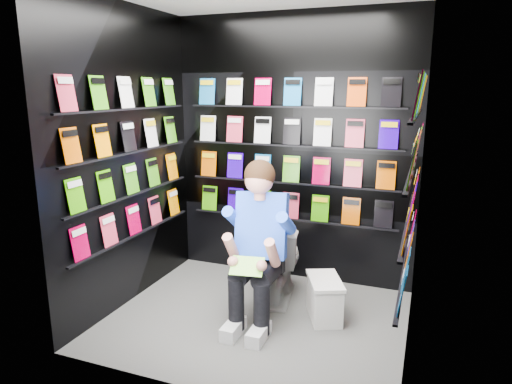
% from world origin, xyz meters
% --- Properties ---
extents(floor, '(2.40, 2.40, 0.00)m').
position_xyz_m(floor, '(0.00, 0.00, 0.00)').
color(floor, '#575755').
rests_on(floor, ground).
extents(wall_back, '(2.40, 0.04, 2.60)m').
position_xyz_m(wall_back, '(0.00, 1.00, 1.30)').
color(wall_back, black).
rests_on(wall_back, floor).
extents(wall_front, '(2.40, 0.04, 2.60)m').
position_xyz_m(wall_front, '(0.00, -1.00, 1.30)').
color(wall_front, black).
rests_on(wall_front, floor).
extents(wall_left, '(0.04, 2.00, 2.60)m').
position_xyz_m(wall_left, '(-1.20, 0.00, 1.30)').
color(wall_left, black).
rests_on(wall_left, floor).
extents(wall_right, '(0.04, 2.00, 2.60)m').
position_xyz_m(wall_right, '(1.20, 0.00, 1.30)').
color(wall_right, black).
rests_on(wall_right, floor).
extents(comics_back, '(2.10, 0.06, 1.37)m').
position_xyz_m(comics_back, '(0.00, 0.97, 1.31)').
color(comics_back, '#EC4F11').
rests_on(comics_back, wall_back).
extents(comics_left, '(0.06, 1.70, 1.37)m').
position_xyz_m(comics_left, '(-1.17, 0.00, 1.31)').
color(comics_left, '#EC4F11').
rests_on(comics_left, wall_left).
extents(comics_right, '(0.06, 1.70, 1.37)m').
position_xyz_m(comics_right, '(1.17, 0.00, 1.31)').
color(comics_right, '#EC4F11').
rests_on(comics_right, wall_right).
extents(toilet, '(0.54, 0.81, 0.73)m').
position_xyz_m(toilet, '(0.03, 0.46, 0.37)').
color(toilet, white).
rests_on(toilet, floor).
extents(longbox, '(0.38, 0.48, 0.32)m').
position_xyz_m(longbox, '(0.53, 0.23, 0.16)').
color(longbox, white).
rests_on(longbox, floor).
extents(longbox_lid, '(0.41, 0.51, 0.03)m').
position_xyz_m(longbox_lid, '(0.53, 0.23, 0.33)').
color(longbox_lid, white).
rests_on(longbox_lid, longbox).
extents(reader, '(0.68, 0.89, 1.49)m').
position_xyz_m(reader, '(0.03, 0.08, 0.79)').
color(reader, blue).
rests_on(reader, toilet).
extents(held_comic, '(0.27, 0.19, 0.11)m').
position_xyz_m(held_comic, '(0.03, -0.27, 0.58)').
color(held_comic, green).
rests_on(held_comic, reader).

